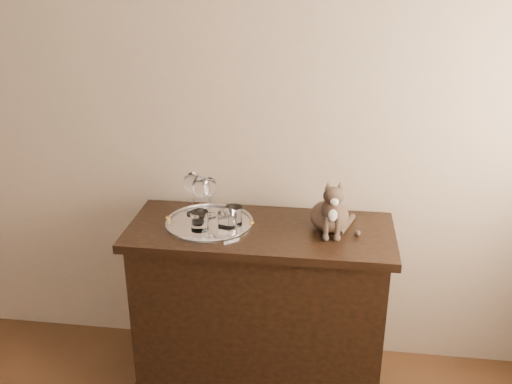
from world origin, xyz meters
TOP-DOWN VIEW (x-y plane):
  - wall_back at (0.00, 2.25)m, footprint 4.00×0.10m
  - sideboard at (0.60, 1.94)m, footprint 1.20×0.50m
  - tray at (0.37, 1.95)m, footprint 0.40×0.40m
  - wine_glass_a at (0.27, 2.03)m, footprint 0.08×0.08m
  - wine_glass_b at (0.35, 2.02)m, footprint 0.07×0.07m
  - wine_glass_d at (0.32, 1.98)m, footprint 0.08×0.08m
  - tumbler_a at (0.46, 1.87)m, footprint 0.08×0.08m
  - tumbler_b at (0.34, 1.87)m, footprint 0.08×0.08m
  - tumbler_c at (0.48, 1.95)m, footprint 0.08×0.08m
  - cat at (0.91, 1.97)m, footprint 0.29×0.27m

SIDE VIEW (x-z plane):
  - sideboard at x=0.60m, z-range 0.00..0.85m
  - tray at x=0.37m, z-range 0.85..0.86m
  - tumbler_c at x=0.48m, z-range 0.86..0.95m
  - tumbler_b at x=0.34m, z-range 0.86..0.95m
  - tumbler_a at x=0.46m, z-range 0.86..0.95m
  - wine_glass_b at x=0.35m, z-range 0.86..1.05m
  - wine_glass_a at x=0.27m, z-range 0.86..1.07m
  - wine_glass_d at x=0.32m, z-range 0.86..1.07m
  - cat at x=0.91m, z-range 0.85..1.11m
  - wall_back at x=0.00m, z-range 0.00..2.70m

